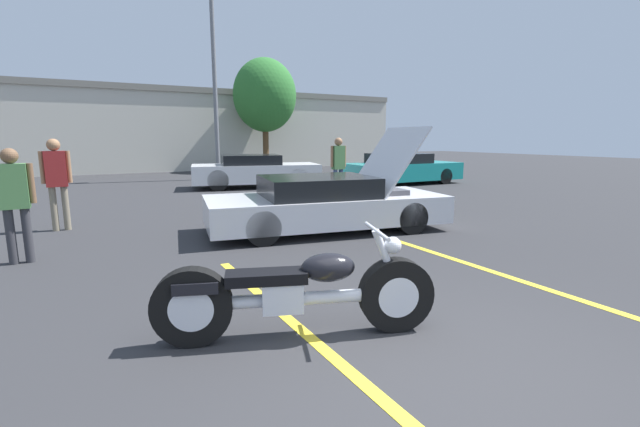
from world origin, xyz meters
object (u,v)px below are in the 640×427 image
object	(u,v)px
show_car_hood_open	(327,203)
spectator_by_show_car	(338,162)
light_pole	(216,63)
parked_car_right_row	(401,169)
spectator_midground	(57,176)
spectator_near_motorcycle	(14,196)
parked_car_mid_row	(255,171)
tree_background	(265,96)
motorcycle	(297,294)

from	to	relation	value
show_car_hood_open	spectator_by_show_car	bearing A→B (deg)	66.21
light_pole	show_car_hood_open	bearing A→B (deg)	-95.79
parked_car_right_row	spectator_midground	bearing A→B (deg)	-162.32
spectator_near_motorcycle	spectator_midground	distance (m)	2.34
spectator_near_motorcycle	spectator_by_show_car	world-z (taller)	spectator_by_show_car
light_pole	parked_car_mid_row	xyz separation A→B (m)	(0.27, -3.58, -4.25)
tree_background	spectator_midground	size ratio (longest dim) A/B	3.33
light_pole	show_car_hood_open	size ratio (longest dim) A/B	1.85
tree_background	motorcycle	xyz separation A→B (m)	(-7.28, -18.58, -3.57)
show_car_hood_open	parked_car_right_row	distance (m)	8.95
parked_car_mid_row	parked_car_right_row	bearing A→B (deg)	-4.08
parked_car_right_row	tree_background	bearing A→B (deg)	103.94
parked_car_right_row	spectator_midground	size ratio (longest dim) A/B	2.63
tree_background	motorcycle	distance (m)	20.27
parked_car_right_row	spectator_near_motorcycle	world-z (taller)	spectator_near_motorcycle
parked_car_mid_row	spectator_near_motorcycle	distance (m)	9.76
light_pole	spectator_near_motorcycle	distance (m)	13.12
light_pole	spectator_near_motorcycle	xyz separation A→B (m)	(-6.11, -10.95, -3.86)
light_pole	parked_car_mid_row	size ratio (longest dim) A/B	1.86
tree_background	spectator_by_show_car	distance (m)	11.66
light_pole	tree_background	distance (m)	5.17
tree_background	show_car_hood_open	bearing A→B (deg)	-107.81
light_pole	spectator_near_motorcycle	bearing A→B (deg)	-119.19
show_car_hood_open	spectator_by_show_car	xyz separation A→B (m)	(2.53, 3.70, 0.54)
parked_car_right_row	spectator_near_motorcycle	xyz separation A→B (m)	(-11.74, -5.64, 0.40)
motorcycle	parked_car_right_row	bearing A→B (deg)	66.29
light_pole	spectator_by_show_car	world-z (taller)	light_pole
light_pole	spectator_midground	bearing A→B (deg)	-123.29
tree_background	motorcycle	bearing A→B (deg)	-111.38
motorcycle	spectator_near_motorcycle	bearing A→B (deg)	141.35
tree_background	parked_car_mid_row	size ratio (longest dim) A/B	1.24
tree_background	spectator_near_motorcycle	bearing A→B (deg)	-123.77
spectator_by_show_car	show_car_hood_open	bearing A→B (deg)	-124.42
motorcycle	spectator_midground	xyz separation A→B (m)	(-2.01, 6.34, 0.65)
parked_car_right_row	motorcycle	bearing A→B (deg)	-132.61
parked_car_right_row	spectator_by_show_car	distance (m)	4.77
light_pole	spectator_by_show_car	size ratio (longest dim) A/B	4.98
tree_background	parked_car_right_row	size ratio (longest dim) A/B	1.27
parked_car_mid_row	spectator_by_show_car	bearing A→B (deg)	-59.99
tree_background	show_car_hood_open	world-z (taller)	tree_background
motorcycle	spectator_by_show_car	distance (m)	9.08
light_pole	parked_car_right_row	bearing A→B (deg)	-43.33
motorcycle	light_pole	bearing A→B (deg)	96.37
show_car_hood_open	spectator_by_show_car	size ratio (longest dim) A/B	2.69
show_car_hood_open	parked_car_mid_row	size ratio (longest dim) A/B	1.01
tree_background	spectator_by_show_car	world-z (taller)	tree_background
motorcycle	show_car_hood_open	size ratio (longest dim) A/B	0.51
spectator_near_motorcycle	spectator_by_show_car	bearing A→B (deg)	24.79
light_pole	spectator_by_show_car	bearing A→B (deg)	-79.38
spectator_near_motorcycle	spectator_midground	world-z (taller)	spectator_midground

